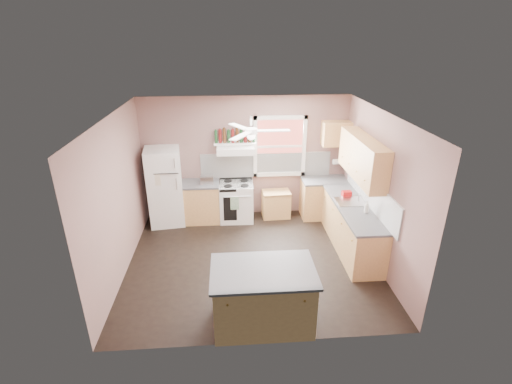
{
  "coord_description": "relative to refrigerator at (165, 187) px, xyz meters",
  "views": [
    {
      "loc": [
        -0.37,
        -5.83,
        3.9
      ],
      "look_at": [
        0.1,
        0.3,
        1.25
      ],
      "focal_mm": 26.0,
      "sensor_mm": 36.0,
      "label": 1
    }
  ],
  "objects": [
    {
      "name": "wall_left",
      "position": [
        -0.52,
        -1.66,
        0.5
      ],
      "size": [
        0.05,
        4.0,
        2.7
      ],
      "primitive_type": "cube",
      "color": "#7F5E58",
      "rests_on": "ground"
    },
    {
      "name": "refrigerator",
      "position": [
        0.0,
        0.0,
        0.0
      ],
      "size": [
        0.8,
        0.78,
        1.7
      ],
      "primitive_type": "cube",
      "rotation": [
        0.0,
        0.0,
        0.12
      ],
      "color": "white",
      "rests_on": "floor"
    },
    {
      "name": "upper_cabinet_corner",
      "position": [
        3.71,
        0.17,
        1.05
      ],
      "size": [
        0.6,
        0.33,
        0.52
      ],
      "primitive_type": "cube",
      "color": "tan",
      "rests_on": "wall_back"
    },
    {
      "name": "range_hood",
      "position": [
        1.53,
        0.09,
        0.77
      ],
      "size": [
        0.78,
        0.5,
        0.14
      ],
      "primitive_type": "cube",
      "color": "white",
      "rests_on": "wall_back"
    },
    {
      "name": "island",
      "position": [
        1.81,
        -3.26,
        -0.42
      ],
      "size": [
        1.38,
        0.87,
        0.86
      ],
      "primitive_type": "cube",
      "rotation": [
        0.0,
        0.0,
        -0.0
      ],
      "color": "tan",
      "rests_on": "floor"
    },
    {
      "name": "ceiling_fan_hub",
      "position": [
        1.76,
        -1.66,
        1.6
      ],
      "size": [
        0.2,
        0.2,
        0.08
      ],
      "primitive_type": "cylinder",
      "color": "white",
      "rests_on": "ceiling"
    },
    {
      "name": "cart",
      "position": [
        2.42,
        0.09,
        -0.54
      ],
      "size": [
        0.63,
        0.44,
        0.62
      ],
      "primitive_type": "cube",
      "rotation": [
        0.0,
        0.0,
        0.04
      ],
      "color": "tan",
      "rests_on": "floor"
    },
    {
      "name": "upper_cabinet_right",
      "position": [
        3.84,
        -1.16,
        0.93
      ],
      "size": [
        0.33,
        1.8,
        0.76
      ],
      "primitive_type": "cube",
      "color": "tan",
      "rests_on": "wall_right"
    },
    {
      "name": "paper_towel",
      "position": [
        3.83,
        0.2,
        0.4
      ],
      "size": [
        0.26,
        0.12,
        0.12
      ],
      "primitive_type": "cylinder",
      "rotation": [
        0.0,
        1.57,
        0.0
      ],
      "color": "white",
      "rests_on": "wall_back"
    },
    {
      "name": "ceiling",
      "position": [
        1.76,
        -1.66,
        1.85
      ],
      "size": [
        4.5,
        4.5,
        0.0
      ],
      "primitive_type": "plane",
      "color": "white",
      "rests_on": "ground"
    },
    {
      "name": "sink",
      "position": [
        3.7,
        -1.16,
        0.05
      ],
      "size": [
        0.55,
        0.45,
        0.03
      ],
      "primitive_type": "cube",
      "color": "silver",
      "rests_on": "counter_right"
    },
    {
      "name": "wall_right",
      "position": [
        4.03,
        -1.66,
        0.5
      ],
      "size": [
        0.05,
        4.0,
        2.7
      ],
      "primitive_type": "cube",
      "color": "#7F5E58",
      "rests_on": "ground"
    },
    {
      "name": "toaster",
      "position": [
        0.9,
        -0.03,
        0.14
      ],
      "size": [
        0.28,
        0.16,
        0.18
      ],
      "primitive_type": "cube",
      "rotation": [
        0.0,
        0.0,
        -0.0
      ],
      "color": "silver",
      "rests_on": "counter_left"
    },
    {
      "name": "window_frame",
      "position": [
        2.51,
        0.3,
        0.75
      ],
      "size": [
        1.16,
        0.07,
        1.36
      ],
      "primitive_type": "cube",
      "color": "white",
      "rests_on": "wall_back"
    },
    {
      "name": "island_top",
      "position": [
        1.81,
        -3.26,
        0.03
      ],
      "size": [
        1.46,
        0.95,
        0.04
      ],
      "primitive_type": "cube",
      "rotation": [
        0.0,
        0.0,
        -0.0
      ],
      "color": "#4A4A4D",
      "rests_on": "island"
    },
    {
      "name": "wine_bottles",
      "position": [
        1.53,
        0.21,
        1.03
      ],
      "size": [
        0.86,
        0.06,
        0.31
      ],
      "color": "#143819",
      "rests_on": "bottle_shelf"
    },
    {
      "name": "faucet",
      "position": [
        3.86,
        -1.16,
        0.12
      ],
      "size": [
        0.03,
        0.03,
        0.14
      ],
      "primitive_type": "cylinder",
      "color": "silver",
      "rests_on": "sink"
    },
    {
      "name": "backsplash_right",
      "position": [
        3.99,
        -1.36,
        0.33
      ],
      "size": [
        0.03,
        2.6,
        0.55
      ],
      "primitive_type": "cube",
      "color": "white",
      "rests_on": "wall_right"
    },
    {
      "name": "counter_right",
      "position": [
        3.7,
        -1.36,
        0.03
      ],
      "size": [
        0.62,
        2.22,
        0.04
      ],
      "primitive_type": "cube",
      "color": "#4A4A4D",
      "rests_on": "base_cabinet_right"
    },
    {
      "name": "counter_left",
      "position": [
        0.7,
        0.04,
        0.03
      ],
      "size": [
        0.92,
        0.62,
        0.04
      ],
      "primitive_type": "cube",
      "color": "#4A4A4D",
      "rests_on": "base_cabinet_left"
    },
    {
      "name": "stove",
      "position": [
        1.53,
        0.03,
        -0.42
      ],
      "size": [
        0.75,
        0.66,
        0.86
      ],
      "primitive_type": "cube",
      "rotation": [
        0.0,
        0.0,
        -0.03
      ],
      "color": "white",
      "rests_on": "floor"
    },
    {
      "name": "soap_bottle",
      "position": [
        3.84,
        -1.65,
        0.16
      ],
      "size": [
        0.1,
        0.1,
        0.22
      ],
      "primitive_type": "imported",
      "rotation": [
        0.0,
        0.0,
        4.96
      ],
      "color": "silver",
      "rests_on": "counter_right"
    },
    {
      "name": "red_caddy",
      "position": [
        3.71,
        -0.88,
        0.1
      ],
      "size": [
        0.19,
        0.13,
        0.1
      ],
      "primitive_type": "cube",
      "rotation": [
        0.0,
        0.0,
        0.06
      ],
      "color": "#AD0E0F",
      "rests_on": "counter_right"
    },
    {
      "name": "window_view",
      "position": [
        2.51,
        0.32,
        0.75
      ],
      "size": [
        1.0,
        0.02,
        1.2
      ],
      "primitive_type": "cube",
      "color": "maroon",
      "rests_on": "wall_back"
    },
    {
      "name": "counter_corner",
      "position": [
        3.51,
        0.04,
        0.03
      ],
      "size": [
        1.02,
        0.62,
        0.04
      ],
      "primitive_type": "cube",
      "color": "#4A4A4D",
      "rests_on": "base_cabinet_corner"
    },
    {
      "name": "base_cabinet_right",
      "position": [
        3.71,
        -1.36,
        -0.42
      ],
      "size": [
        0.6,
        2.2,
        0.86
      ],
      "primitive_type": "cube",
      "color": "tan",
      "rests_on": "floor"
    },
    {
      "name": "wall_back",
      "position": [
        1.76,
        0.36,
        0.5
      ],
      "size": [
        4.5,
        0.05,
        2.7
      ],
      "primitive_type": "cube",
      "color": "#7F5E58",
      "rests_on": "ground"
    },
    {
      "name": "base_cabinet_corner",
      "position": [
        3.51,
        0.04,
        -0.42
      ],
      "size": [
        1.0,
        0.6,
        0.86
      ],
      "primitive_type": "cube",
      "color": "tan",
      "rests_on": "floor"
    },
    {
      "name": "floor",
      "position": [
        1.76,
        -1.66,
        -0.85
      ],
      "size": [
        4.5,
        4.5,
        0.0
      ],
      "primitive_type": "plane",
      "color": "black",
      "rests_on": "ground"
    },
    {
      "name": "base_cabinet_left",
      "position": [
        0.7,
        0.04,
        -0.42
      ],
      "size": [
        0.9,
        0.6,
        0.86
      ],
      "primitive_type": "cube",
      "color": "tan",
      "rests_on": "floor"
    },
    {
      "name": "backsplash_back",
      "position": [
        2.21,
        0.33,
        0.33
      ],
      "size": [
        2.9,
        0.03,
        0.55
      ],
      "primitive_type": "cube",
      "color": "white",
      "rests_on": "wall_back"
    },
    {
      "name": "bottle_shelf",
      "position": [
        1.53,
        0.21,
        0.87
      ],
      "size": [
        0.9,
        0.26,
        0.03
      ],
      "primitive_type": "cube",
      "color": "white",
      "rests_on": "range_hood"
    }
  ]
}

